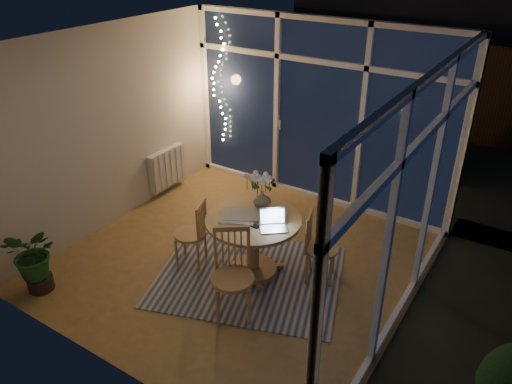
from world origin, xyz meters
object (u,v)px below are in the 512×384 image
dining_table (253,246)px  chair_front (233,277)px  laptop (274,220)px  flower_vase (262,200)px  chair_left (190,233)px  chair_right (321,248)px  potted_plant (35,261)px

dining_table → chair_front: chair_front is taller
laptop → flower_vase: laptop is taller
flower_vase → chair_left: bearing=-143.7°
dining_table → chair_left: chair_left is taller
chair_left → chair_right: chair_right is taller
laptop → flower_vase: size_ratio=1.39×
chair_front → flower_vase: chair_front is taller
dining_table → laptop: (0.30, -0.06, 0.47)m
chair_left → laptop: bearing=80.2°
chair_left → chair_front: 1.08m
chair_right → potted_plant: 3.15m
dining_table → chair_right: chair_right is taller
chair_left → chair_right: (1.44, 0.55, 0.00)m
flower_vase → potted_plant: bearing=-134.8°
laptop → flower_vase: bearing=98.2°
chair_left → flower_vase: 0.94m
chair_front → chair_right: bearing=29.6°
potted_plant → chair_front: bearing=21.5°
chair_right → chair_front: bearing=137.3°
chair_left → chair_front: (0.96, -0.49, 0.07)m
chair_left → flower_vase: bearing=106.6°
chair_right → potted_plant: bearing=108.0°
chair_right → potted_plant: (-2.54, -1.85, -0.05)m
chair_left → flower_vase: size_ratio=4.05×
laptop → potted_plant: laptop is taller
chair_right → potted_plant: chair_right is taller
potted_plant → chair_left: bearing=49.7°
laptop → potted_plant: bearing=175.8°
chair_right → dining_table: bearing=95.5°
chair_left → flower_vase: (0.68, 0.50, 0.41)m
flower_vase → potted_plant: (-1.79, -1.80, -0.46)m
chair_right → laptop: (-0.41, -0.37, 0.41)m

